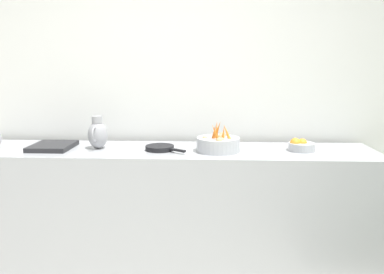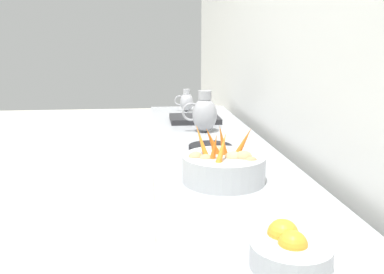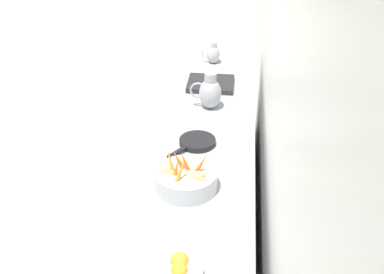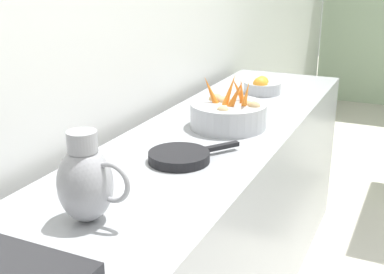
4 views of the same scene
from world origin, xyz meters
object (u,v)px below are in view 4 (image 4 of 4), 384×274
at_px(metal_pitcher_tall, 86,181).
at_px(skillet_on_counter, 180,156).
at_px(orange_bowl, 262,87).
at_px(vegetable_colander, 228,114).

distance_m(metal_pitcher_tall, skillet_on_counter, 0.50).
bearing_deg(skillet_on_counter, orange_bowl, 91.81).
distance_m(orange_bowl, skillet_on_counter, 1.06).
bearing_deg(metal_pitcher_tall, orange_bowl, 89.82).
bearing_deg(metal_pitcher_tall, skillet_on_counter, 85.53).
xyz_separation_m(vegetable_colander, metal_pitcher_tall, (-0.05, -0.93, 0.05)).
relative_size(orange_bowl, skillet_on_counter, 0.62).
height_order(vegetable_colander, orange_bowl, vegetable_colander).
relative_size(orange_bowl, metal_pitcher_tall, 0.78).
height_order(orange_bowl, skillet_on_counter, orange_bowl).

